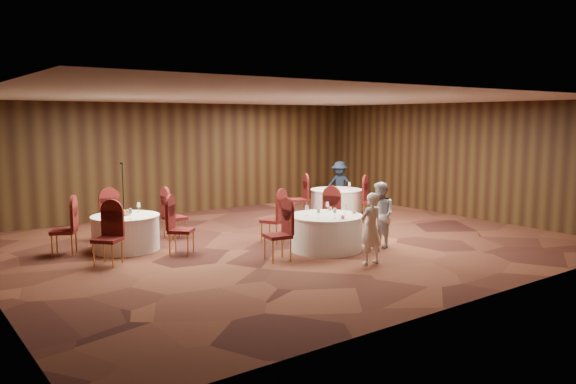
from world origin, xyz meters
TOP-DOWN VIEW (x-y plane):
  - ground at (0.00, 0.00)m, footprint 12.00×12.00m
  - room_shell at (0.00, 0.00)m, footprint 12.00×12.00m
  - table_main at (0.25, -1.08)m, footprint 1.56×1.56m
  - table_left at (-3.17, 1.40)m, footprint 1.41×1.41m
  - table_right at (3.29, 2.05)m, footprint 1.48×1.48m
  - chairs_main at (-0.02, -0.42)m, footprint 3.01×2.05m
  - chairs_left at (-3.12, 1.38)m, footprint 3.11×2.89m
  - chairs_right at (2.89, 1.65)m, footprint 2.08×2.24m
  - tabletop_main at (0.38, -1.18)m, footprint 1.10×1.13m
  - tabletop_left at (-3.17, 1.40)m, footprint 0.78×0.82m
  - tabletop_right at (3.53, 1.76)m, footprint 0.08×0.08m
  - mic_stand at (-2.31, 3.87)m, footprint 0.24×0.24m
  - woman_a at (0.16, -2.50)m, footprint 0.52×0.35m
  - woman_b at (1.34, -1.60)m, footprint 0.68×0.79m
  - man_c at (4.23, 2.98)m, footprint 0.91×1.08m

SIDE VIEW (x-z plane):
  - ground at x=0.00m, z-range 0.00..0.00m
  - table_left at x=-3.17m, z-range 0.01..0.75m
  - table_main at x=0.25m, z-range 0.01..0.75m
  - table_right at x=3.29m, z-range 0.01..0.75m
  - mic_stand at x=-2.31m, z-range -0.34..1.31m
  - chairs_main at x=-0.02m, z-range 0.00..1.00m
  - chairs_left at x=-3.12m, z-range 0.00..1.00m
  - chairs_right at x=2.89m, z-range 0.00..1.00m
  - woman_a at x=0.16m, z-range 0.00..1.38m
  - woman_b at x=1.34m, z-range 0.00..1.41m
  - man_c at x=4.23m, z-range 0.00..1.44m
  - tabletop_left at x=-3.17m, z-range 0.71..0.93m
  - tabletop_main at x=0.38m, z-range 0.74..0.95m
  - tabletop_right at x=3.53m, z-range 0.79..1.01m
  - room_shell at x=0.00m, z-range -4.04..7.96m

